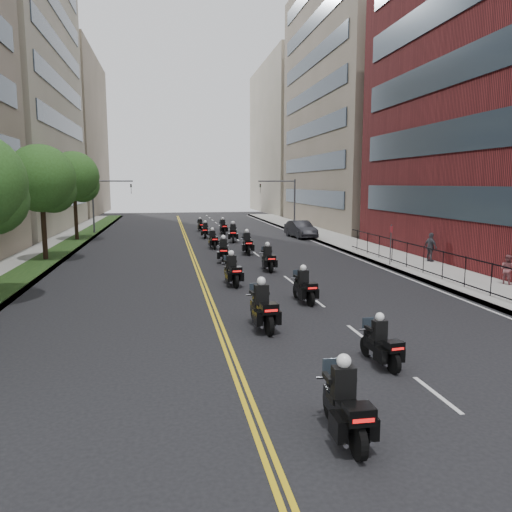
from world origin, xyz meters
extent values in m
plane|color=black|center=(0.00, 0.00, 0.00)|extent=(160.00, 160.00, 0.00)
cube|color=gray|center=(12.00, 25.00, 0.07)|extent=(4.00, 90.00, 0.15)
cube|color=gray|center=(-12.00, 25.00, 0.07)|extent=(4.00, 90.00, 0.15)
cube|color=black|center=(-11.20, 25.00, 0.17)|extent=(2.00, 90.00, 0.04)
cube|color=#333F4C|center=(13.95, 17.00, 3.50)|extent=(0.12, 25.80, 1.80)
cube|color=#333F4C|center=(13.95, 17.00, 7.50)|extent=(0.12, 25.80, 1.80)
cube|color=#333F4C|center=(13.95, 17.00, 11.50)|extent=(0.12, 25.80, 1.80)
cube|color=#333F4C|center=(13.95, 17.00, 15.50)|extent=(0.12, 25.80, 1.80)
cube|color=gray|center=(21.50, 48.00, 15.00)|extent=(15.00, 28.00, 30.00)
cube|color=#333F4C|center=(13.95, 48.00, 3.50)|extent=(0.12, 24.08, 1.80)
cube|color=#333F4C|center=(13.95, 48.00, 7.50)|extent=(0.12, 24.08, 1.80)
cube|color=#333F4C|center=(13.95, 48.00, 11.50)|extent=(0.12, 24.08, 1.80)
cube|color=#333F4C|center=(13.95, 48.00, 15.50)|extent=(0.12, 24.08, 1.80)
cube|color=#333F4C|center=(13.95, 48.00, 19.50)|extent=(0.12, 24.08, 1.80)
cube|color=#333F4C|center=(13.95, 48.00, 23.50)|extent=(0.12, 24.08, 1.80)
cube|color=#9B967D|center=(21.50, 78.00, 13.00)|extent=(15.00, 28.00, 26.00)
cube|color=#333F4C|center=(-13.95, 48.00, 3.50)|extent=(0.12, 24.08, 1.80)
cube|color=#333F4C|center=(-13.95, 48.00, 7.50)|extent=(0.12, 24.08, 1.80)
cube|color=#333F4C|center=(-13.95, 48.00, 11.50)|extent=(0.12, 24.08, 1.80)
cube|color=#333F4C|center=(-13.95, 48.00, 15.50)|extent=(0.12, 24.08, 1.80)
cube|color=#333F4C|center=(-13.95, 48.00, 19.50)|extent=(0.12, 24.08, 1.80)
cube|color=#333F4C|center=(-13.95, 48.00, 23.50)|extent=(0.12, 24.08, 1.80)
cube|color=gray|center=(-22.00, 78.00, 13.00)|extent=(16.00, 28.00, 26.00)
cube|color=black|center=(11.00, 12.00, 1.60)|extent=(0.05, 28.00, 0.05)
cube|color=black|center=(11.00, 12.00, 0.30)|extent=(0.05, 28.00, 0.05)
cylinder|color=black|center=(-11.20, 24.00, 2.55)|extent=(0.32, 0.32, 5.11)
sphere|color=#2A531B|center=(-11.20, 24.00, 5.47)|extent=(4.40, 4.40, 4.40)
sphere|color=#2A531B|center=(-10.60, 24.40, 4.75)|extent=(3.08, 3.08, 3.08)
cylinder|color=black|center=(-11.20, 36.00, 2.69)|extent=(0.32, 0.32, 5.39)
sphere|color=#2A531B|center=(-11.20, 36.00, 5.78)|extent=(4.40, 4.40, 4.40)
sphere|color=#2A531B|center=(-10.60, 36.40, 5.00)|extent=(3.08, 3.08, 3.08)
cylinder|color=#3F3F44|center=(10.50, 42.00, 2.80)|extent=(0.18, 0.18, 5.60)
cylinder|color=#3F3F44|center=(8.50, 42.00, 5.40)|extent=(4.00, 0.14, 0.14)
imported|color=black|center=(6.70, 42.00, 4.60)|extent=(0.16, 0.20, 1.00)
cylinder|color=#3F3F44|center=(-10.50, 42.00, 2.80)|extent=(0.18, 0.18, 5.60)
cylinder|color=#3F3F44|center=(-8.50, 42.00, 5.40)|extent=(4.00, 0.14, 0.14)
imported|color=black|center=(-6.70, 42.00, 4.60)|extent=(0.16, 0.20, 1.00)
cylinder|color=black|center=(0.19, -2.41, 0.35)|extent=(0.15, 0.71, 0.71)
cylinder|color=black|center=(0.21, -0.74, 0.35)|extent=(0.15, 0.71, 0.71)
cube|color=black|center=(0.20, -1.58, 0.65)|extent=(0.45, 1.41, 0.42)
cube|color=silver|center=(0.20, -1.52, 0.41)|extent=(0.40, 0.58, 0.31)
cube|color=black|center=(0.19, -2.41, 0.90)|extent=(0.55, 0.44, 0.33)
cube|color=red|center=(0.19, -2.63, 0.88)|extent=(0.42, 0.04, 0.07)
cube|color=black|center=(0.20, -1.52, 1.17)|extent=(0.46, 0.30, 0.65)
sphere|color=white|center=(0.20, -1.51, 1.61)|extent=(0.30, 0.30, 0.30)
cylinder|color=black|center=(2.75, 1.48, 0.31)|extent=(0.20, 0.62, 0.61)
cylinder|color=black|center=(2.59, 2.92, 0.31)|extent=(0.20, 0.62, 0.61)
cube|color=black|center=(2.67, 2.20, 0.56)|extent=(0.52, 1.25, 0.36)
cube|color=silver|center=(2.66, 2.24, 0.35)|extent=(0.40, 0.53, 0.27)
cube|color=black|center=(2.75, 1.48, 0.78)|extent=(0.51, 0.43, 0.29)
cube|color=red|center=(2.78, 1.29, 0.76)|extent=(0.36, 0.07, 0.06)
cube|color=black|center=(2.66, 2.24, 1.01)|extent=(0.42, 0.30, 0.56)
sphere|color=white|center=(2.66, 2.25, 1.39)|extent=(0.26, 0.26, 0.26)
cylinder|color=black|center=(0.11, 5.44, 0.38)|extent=(0.22, 0.77, 0.76)
cylinder|color=black|center=(-0.06, 7.21, 0.38)|extent=(0.22, 0.77, 0.76)
cube|color=black|center=(0.03, 6.33, 0.69)|extent=(0.60, 1.54, 0.45)
cube|color=silver|center=(0.02, 6.38, 0.43)|extent=(0.48, 0.65, 0.33)
cube|color=black|center=(0.11, 5.44, 0.96)|extent=(0.62, 0.52, 0.36)
cube|color=red|center=(0.13, 5.21, 0.94)|extent=(0.45, 0.07, 0.08)
cube|color=black|center=(0.02, 6.38, 1.25)|extent=(0.52, 0.36, 0.69)
sphere|color=white|center=(0.02, 6.39, 1.72)|extent=(0.32, 0.32, 0.32)
cylinder|color=black|center=(2.66, 9.16, 0.33)|extent=(0.21, 0.68, 0.67)
cylinder|color=black|center=(2.49, 10.72, 0.33)|extent=(0.21, 0.68, 0.67)
cube|color=black|center=(2.58, 9.94, 0.61)|extent=(0.56, 1.37, 0.39)
cube|color=silver|center=(2.57, 9.99, 0.38)|extent=(0.43, 0.58, 0.29)
cube|color=black|center=(2.66, 9.16, 0.85)|extent=(0.55, 0.47, 0.31)
cube|color=red|center=(2.69, 8.95, 0.83)|extent=(0.39, 0.07, 0.07)
cube|color=black|center=(2.57, 9.99, 1.10)|extent=(0.46, 0.32, 0.61)
sphere|color=white|center=(2.57, 10.00, 1.51)|extent=(0.29, 0.29, 0.29)
cylinder|color=black|center=(0.07, 13.36, 0.36)|extent=(0.23, 0.74, 0.72)
cylinder|color=black|center=(-0.13, 15.05, 0.36)|extent=(0.23, 0.74, 0.72)
cube|color=black|center=(-0.03, 14.20, 0.66)|extent=(0.61, 1.48, 0.43)
cube|color=silver|center=(-0.04, 14.25, 0.41)|extent=(0.47, 0.63, 0.32)
cube|color=black|center=(0.07, 13.36, 0.91)|extent=(0.60, 0.51, 0.34)
cube|color=red|center=(0.09, 13.13, 0.89)|extent=(0.43, 0.08, 0.07)
cube|color=black|center=(-0.04, 14.25, 1.19)|extent=(0.50, 0.35, 0.66)
sphere|color=white|center=(-0.04, 14.26, 1.64)|extent=(0.31, 0.31, 0.31)
cylinder|color=black|center=(2.65, 17.22, 0.35)|extent=(0.16, 0.70, 0.69)
cylinder|color=black|center=(2.61, 18.85, 0.35)|extent=(0.16, 0.70, 0.69)
cube|color=black|center=(2.63, 18.04, 0.63)|extent=(0.47, 1.39, 0.41)
cube|color=silver|center=(2.63, 18.09, 0.40)|extent=(0.40, 0.57, 0.31)
cube|color=black|center=(2.65, 17.22, 0.88)|extent=(0.54, 0.44, 0.33)
cube|color=red|center=(2.66, 17.01, 0.86)|extent=(0.41, 0.04, 0.07)
cube|color=black|center=(2.63, 18.09, 1.14)|extent=(0.46, 0.30, 0.63)
sphere|color=white|center=(2.63, 18.10, 1.57)|extent=(0.30, 0.30, 0.30)
cylinder|color=black|center=(0.33, 20.90, 0.36)|extent=(0.22, 0.74, 0.73)
cylinder|color=black|center=(0.49, 22.60, 0.36)|extent=(0.22, 0.74, 0.73)
cube|color=black|center=(0.41, 21.75, 0.66)|extent=(0.59, 1.48, 0.43)
cube|color=silver|center=(0.41, 21.80, 0.42)|extent=(0.46, 0.62, 0.32)
cube|color=black|center=(0.33, 20.90, 0.92)|extent=(0.60, 0.50, 0.34)
cube|color=red|center=(0.30, 20.67, 0.90)|extent=(0.43, 0.07, 0.07)
cube|color=black|center=(0.41, 21.80, 1.20)|extent=(0.50, 0.34, 0.66)
sphere|color=white|center=(0.41, 21.81, 1.65)|extent=(0.31, 0.31, 0.31)
cylinder|color=black|center=(2.52, 24.39, 0.37)|extent=(0.18, 0.75, 0.74)
cylinder|color=black|center=(2.57, 26.14, 0.37)|extent=(0.18, 0.75, 0.74)
cube|color=black|center=(2.55, 25.26, 0.68)|extent=(0.50, 1.49, 0.44)
cube|color=silver|center=(2.55, 25.32, 0.43)|extent=(0.43, 0.61, 0.33)
cube|color=black|center=(2.52, 24.39, 0.94)|extent=(0.58, 0.48, 0.35)
cube|color=red|center=(2.52, 24.16, 0.92)|extent=(0.44, 0.05, 0.08)
cube|color=black|center=(2.55, 25.32, 1.22)|extent=(0.49, 0.32, 0.68)
sphere|color=white|center=(2.55, 25.33, 1.68)|extent=(0.32, 0.32, 0.32)
cylinder|color=black|center=(0.42, 28.05, 0.34)|extent=(0.20, 0.69, 0.68)
cylinder|color=black|center=(0.28, 29.64, 0.34)|extent=(0.20, 0.69, 0.68)
cube|color=black|center=(0.35, 28.84, 0.62)|extent=(0.54, 1.38, 0.40)
cube|color=silver|center=(0.34, 28.89, 0.39)|extent=(0.43, 0.58, 0.30)
cube|color=black|center=(0.42, 28.05, 0.86)|extent=(0.55, 0.46, 0.32)
cube|color=red|center=(0.44, 27.84, 0.84)|extent=(0.40, 0.07, 0.07)
cube|color=black|center=(0.34, 28.89, 1.12)|extent=(0.46, 0.32, 0.62)
sphere|color=white|center=(0.34, 28.90, 1.54)|extent=(0.29, 0.29, 0.29)
cylinder|color=black|center=(2.44, 32.07, 0.38)|extent=(0.24, 0.77, 0.75)
cylinder|color=black|center=(2.65, 33.84, 0.38)|extent=(0.24, 0.77, 0.75)
cube|color=black|center=(2.55, 32.95, 0.69)|extent=(0.64, 1.54, 0.44)
cube|color=silver|center=(2.55, 33.01, 0.43)|extent=(0.49, 0.66, 0.33)
cube|color=black|center=(2.44, 32.07, 0.95)|extent=(0.63, 0.53, 0.36)
cube|color=red|center=(2.41, 31.84, 0.93)|extent=(0.44, 0.09, 0.08)
cube|color=black|center=(2.55, 33.01, 1.24)|extent=(0.52, 0.37, 0.69)
sphere|color=white|center=(2.55, 33.02, 1.71)|extent=(0.32, 0.32, 0.32)
cylinder|color=black|center=(0.30, 36.00, 0.34)|extent=(0.22, 0.69, 0.68)
cylinder|color=black|center=(0.48, 37.57, 0.34)|extent=(0.22, 0.69, 0.68)
cube|color=black|center=(0.39, 36.78, 0.62)|extent=(0.57, 1.38, 0.40)
cube|color=silver|center=(0.39, 36.83, 0.39)|extent=(0.44, 0.59, 0.30)
cube|color=black|center=(0.30, 36.00, 0.85)|extent=(0.56, 0.47, 0.32)
cube|color=red|center=(0.27, 35.79, 0.83)|extent=(0.40, 0.08, 0.07)
cube|color=black|center=(0.39, 36.83, 1.11)|extent=(0.47, 0.33, 0.62)
sphere|color=white|center=(0.39, 36.84, 1.53)|extent=(0.29, 0.29, 0.29)
cylinder|color=black|center=(2.52, 39.46, 0.35)|extent=(0.18, 0.70, 0.70)
cylinder|color=black|center=(2.43, 41.10, 0.35)|extent=(0.18, 0.70, 0.70)
cube|color=black|center=(2.48, 40.28, 0.64)|extent=(0.51, 1.41, 0.41)
cube|color=silver|center=(2.47, 40.33, 0.40)|extent=(0.42, 0.59, 0.31)
cube|color=black|center=(2.52, 39.46, 0.88)|extent=(0.56, 0.46, 0.33)
cube|color=red|center=(2.54, 39.24, 0.86)|extent=(0.41, 0.05, 0.07)
cube|color=black|center=(2.47, 40.33, 1.15)|extent=(0.47, 0.31, 0.64)
sphere|color=white|center=(2.47, 40.34, 1.58)|extent=(0.30, 0.30, 0.30)
cylinder|color=black|center=(0.48, 43.11, 0.31)|extent=(0.20, 0.62, 0.61)
cylinder|color=black|center=(0.30, 44.55, 0.31)|extent=(0.20, 0.62, 0.61)
cube|color=black|center=(0.39, 43.83, 0.56)|extent=(0.52, 1.25, 0.36)
cube|color=silver|center=(0.39, 43.88, 0.35)|extent=(0.40, 0.53, 0.27)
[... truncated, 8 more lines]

